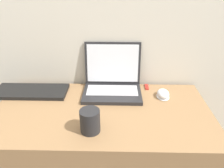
% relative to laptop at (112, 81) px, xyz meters
% --- Properties ---
extents(desk, '(1.09, 0.56, 0.76)m').
position_rel_laptop_xyz_m(desk, '(-0.05, -0.20, -0.44)').
color(desk, '#936D47').
rests_on(desk, ground_plane).
extents(laptop, '(0.32, 0.26, 0.26)m').
position_rel_laptop_xyz_m(laptop, '(0.00, 0.00, 0.00)').
color(laptop, '#232326').
rests_on(laptop, desk).
extents(drink_cup, '(0.09, 0.09, 0.10)m').
position_rel_laptop_xyz_m(drink_cup, '(-0.09, -0.36, -0.01)').
color(drink_cup, '#232326').
rests_on(drink_cup, desk).
extents(computer_mouse, '(0.07, 0.09, 0.04)m').
position_rel_laptop_xyz_m(computer_mouse, '(0.28, -0.06, -0.04)').
color(computer_mouse, white).
rests_on(computer_mouse, desk).
extents(external_keyboard, '(0.41, 0.16, 0.02)m').
position_rel_laptop_xyz_m(external_keyboard, '(-0.46, -0.04, -0.05)').
color(external_keyboard, black).
rests_on(external_keyboard, desk).
extents(usb_stick, '(0.02, 0.06, 0.01)m').
position_rel_laptop_xyz_m(usb_stick, '(0.20, 0.04, -0.06)').
color(usb_stick, '#B2261E').
rests_on(usb_stick, desk).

